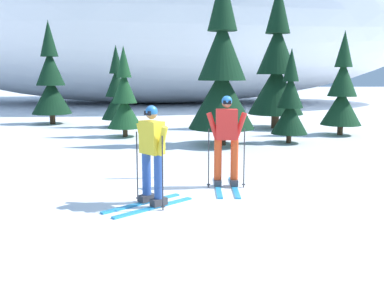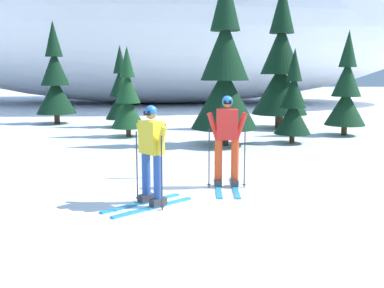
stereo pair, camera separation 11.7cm
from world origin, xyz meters
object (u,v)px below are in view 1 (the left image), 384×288
(pine_tree_far_left, at_px, (51,81))
(pine_tree_center, at_px, (222,73))
(pine_tree_left, at_px, (117,93))
(trail_marker_post, at_px, (159,145))
(skier_red_jacket, at_px, (226,140))
(skier_yellow_jacket, at_px, (152,154))
(pine_tree_center_left, at_px, (124,99))
(pine_tree_center_right, at_px, (290,104))
(pine_tree_far_right, at_px, (342,92))
(pine_tree_right, at_px, (277,68))

(pine_tree_far_left, xyz_separation_m, pine_tree_center, (6.80, -5.91, 0.35))
(pine_tree_left, xyz_separation_m, trail_marker_post, (2.09, -8.88, -0.68))
(skier_red_jacket, height_order, trail_marker_post, skier_red_jacket)
(skier_yellow_jacket, distance_m, trail_marker_post, 1.97)
(pine_tree_far_left, xyz_separation_m, pine_tree_center_left, (3.63, -4.01, -0.54))
(trail_marker_post, bearing_deg, pine_tree_center_right, 49.58)
(pine_tree_left, xyz_separation_m, pine_tree_far_right, (8.28, -2.55, 0.15))
(pine_tree_far_left, distance_m, pine_tree_left, 3.27)
(pine_tree_center_right, height_order, trail_marker_post, pine_tree_center_right)
(pine_tree_center, xyz_separation_m, pine_tree_right, (2.57, 4.16, 0.18))
(pine_tree_center_left, relative_size, trail_marker_post, 2.55)
(skier_yellow_jacket, height_order, pine_tree_right, pine_tree_right)
(skier_red_jacket, xyz_separation_m, pine_tree_left, (-3.43, 9.68, 0.44))
(skier_yellow_jacket, bearing_deg, pine_tree_center_right, 58.95)
(skier_yellow_jacket, bearing_deg, pine_tree_far_left, 112.62)
(pine_tree_right, distance_m, pine_tree_far_right, 2.92)
(skier_yellow_jacket, relative_size, skier_red_jacket, 0.95)
(pine_tree_center_right, bearing_deg, trail_marker_post, -130.42)
(skier_red_jacket, distance_m, trail_marker_post, 1.57)
(pine_tree_right, relative_size, pine_tree_far_right, 1.55)
(skier_yellow_jacket, height_order, pine_tree_far_left, pine_tree_far_left)
(skier_red_jacket, bearing_deg, skier_yellow_jacket, -139.55)
(pine_tree_right, bearing_deg, pine_tree_center, -121.70)
(pine_tree_far_left, relative_size, pine_tree_center, 0.84)
(skier_red_jacket, height_order, pine_tree_center_left, pine_tree_center_left)
(skier_red_jacket, distance_m, pine_tree_far_right, 8.64)
(pine_tree_center, distance_m, trail_marker_post, 4.80)
(pine_tree_left, bearing_deg, skier_red_jacket, -70.50)
(pine_tree_far_left, height_order, pine_tree_center_right, pine_tree_far_left)
(pine_tree_center, relative_size, pine_tree_center_right, 1.77)
(pine_tree_right, xyz_separation_m, trail_marker_post, (-4.29, -8.38, -1.67))
(pine_tree_far_left, relative_size, pine_tree_center_left, 1.41)
(pine_tree_center_left, xyz_separation_m, pine_tree_center, (3.17, -1.90, 0.89))
(pine_tree_far_left, bearing_deg, trail_marker_post, -63.39)
(pine_tree_right, relative_size, trail_marker_post, 4.64)
(skier_red_jacket, relative_size, pine_tree_left, 0.54)
(pine_tree_far_left, distance_m, pine_tree_center_left, 5.43)
(pine_tree_center_left, xyz_separation_m, trail_marker_post, (1.45, -6.12, -0.60))
(skier_red_jacket, relative_size, pine_tree_center_left, 0.57)
(pine_tree_far_left, relative_size, pine_tree_far_right, 1.20)
(skier_red_jacket, height_order, pine_tree_right, pine_tree_right)
(pine_tree_left, bearing_deg, pine_tree_center_right, -35.54)
(pine_tree_center_right, distance_m, pine_tree_right, 3.97)
(skier_red_jacket, distance_m, pine_tree_center, 5.19)
(pine_tree_center, xyz_separation_m, pine_tree_far_right, (4.47, 2.11, -0.66))
(pine_tree_right, bearing_deg, skier_red_jacket, -107.83)
(pine_tree_left, bearing_deg, pine_tree_far_left, 157.22)
(skier_yellow_jacket, bearing_deg, pine_tree_center, 74.15)
(skier_yellow_jacket, xyz_separation_m, pine_tree_left, (-2.05, 10.85, 0.50))
(skier_yellow_jacket, distance_m, pine_tree_right, 11.31)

